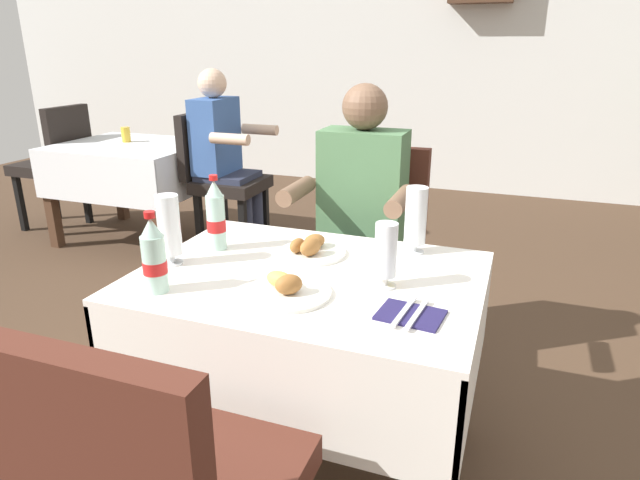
% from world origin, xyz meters
% --- Properties ---
extents(ground_plane, '(11.00, 11.00, 0.00)m').
position_xyz_m(ground_plane, '(0.00, 0.00, 0.00)').
color(ground_plane, '#473323').
extents(back_wall, '(11.00, 0.12, 2.71)m').
position_xyz_m(back_wall, '(0.00, 4.11, 1.35)').
color(back_wall, silver).
rests_on(back_wall, ground).
extents(main_dining_table, '(1.07, 0.80, 0.72)m').
position_xyz_m(main_dining_table, '(-0.04, -0.06, 0.55)').
color(main_dining_table, white).
rests_on(main_dining_table, ground).
extents(chair_far_diner_seat, '(0.44, 0.50, 0.97)m').
position_xyz_m(chair_far_diner_seat, '(-0.04, 0.73, 0.55)').
color(chair_far_diner_seat, '#4C2319').
rests_on(chair_far_diner_seat, ground).
extents(seated_diner_far, '(0.50, 0.46, 1.26)m').
position_xyz_m(seated_diner_far, '(-0.08, 0.62, 0.71)').
color(seated_diner_far, '#282D42').
rests_on(seated_diner_far, ground).
extents(plate_near_camera, '(0.25, 0.25, 0.07)m').
position_xyz_m(plate_near_camera, '(-0.05, -0.23, 0.74)').
color(plate_near_camera, white).
rests_on(plate_near_camera, main_dining_table).
extents(plate_far_diner, '(0.23, 0.23, 0.07)m').
position_xyz_m(plate_far_diner, '(-0.10, 0.10, 0.74)').
color(plate_far_diner, white).
rests_on(plate_far_diner, main_dining_table).
extents(beer_glass_left, '(0.07, 0.07, 0.23)m').
position_xyz_m(beer_glass_left, '(-0.50, -0.14, 0.84)').
color(beer_glass_left, white).
rests_on(beer_glass_left, main_dining_table).
extents(beer_glass_middle, '(0.07, 0.07, 0.20)m').
position_xyz_m(beer_glass_middle, '(0.20, -0.07, 0.83)').
color(beer_glass_middle, white).
rests_on(beer_glass_middle, main_dining_table).
extents(beer_glass_right, '(0.07, 0.07, 0.23)m').
position_xyz_m(beer_glass_right, '(0.23, 0.24, 0.84)').
color(beer_glass_right, white).
rests_on(beer_glass_right, main_dining_table).
extents(cola_bottle_primary, '(0.07, 0.07, 0.24)m').
position_xyz_m(cola_bottle_primary, '(-0.42, -0.33, 0.83)').
color(cola_bottle_primary, silver).
rests_on(cola_bottle_primary, main_dining_table).
extents(cola_bottle_secondary, '(0.07, 0.07, 0.27)m').
position_xyz_m(cola_bottle_secondary, '(-0.43, 0.04, 0.84)').
color(cola_bottle_secondary, silver).
rests_on(cola_bottle_secondary, main_dining_table).
extents(napkin_cutlery_set, '(0.18, 0.19, 0.01)m').
position_xyz_m(napkin_cutlery_set, '(0.32, -0.23, 0.73)').
color(napkin_cutlery_set, '#231E4C').
rests_on(napkin_cutlery_set, main_dining_table).
extents(background_dining_table, '(1.03, 0.85, 0.72)m').
position_xyz_m(background_dining_table, '(-2.13, 1.72, 0.55)').
color(background_dining_table, white).
rests_on(background_dining_table, ground).
extents(background_chair_left, '(0.50, 0.44, 0.97)m').
position_xyz_m(background_chair_left, '(-2.86, 1.72, 0.55)').
color(background_chair_left, black).
rests_on(background_chair_left, ground).
extents(background_chair_right, '(0.50, 0.44, 0.97)m').
position_xyz_m(background_chair_right, '(-1.41, 1.72, 0.55)').
color(background_chair_right, black).
rests_on(background_chair_right, ground).
extents(background_patron, '(0.46, 0.50, 1.26)m').
position_xyz_m(background_patron, '(-1.36, 1.72, 0.71)').
color(background_patron, '#282D42').
rests_on(background_patron, ground).
extents(background_table_tumbler, '(0.06, 0.06, 0.11)m').
position_xyz_m(background_table_tumbler, '(-2.21, 1.78, 0.78)').
color(background_table_tumbler, gold).
rests_on(background_table_tumbler, background_dining_table).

